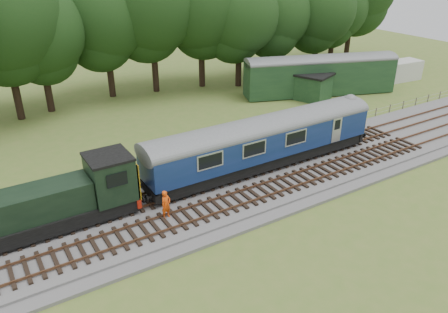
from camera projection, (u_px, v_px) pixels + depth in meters
ground at (224, 194)px, 29.11m from camera, size 120.00×120.00×0.00m
ballast at (224, 192)px, 29.04m from camera, size 70.00×7.00×0.35m
track_north at (213, 180)px, 30.00m from camera, size 67.20×2.40×0.21m
track_south at (237, 200)px, 27.71m from camera, size 67.20×2.40×0.21m
fence at (192, 168)px, 32.55m from camera, size 64.00×0.12×1.00m
tree_line at (114, 103)px, 45.93m from camera, size 70.00×8.00×18.00m
dmu_railcar at (263, 138)px, 31.04m from camera, size 18.05×2.86×3.88m
shunter_loco at (65, 200)px, 24.70m from camera, size 8.91×2.60×3.38m
worker at (166, 205)px, 25.62m from camera, size 0.75×0.61×1.80m
parked_coach at (320, 73)px, 47.77m from camera, size 16.72×8.38×4.27m
shed at (313, 86)px, 46.62m from camera, size 4.43×4.43×2.80m
caravan at (401, 70)px, 53.51m from camera, size 5.00×2.77×2.35m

